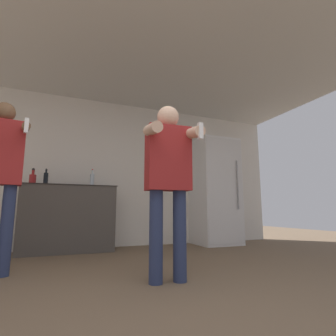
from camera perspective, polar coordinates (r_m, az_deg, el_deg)
ground_plane at (r=1.69m, az=-1.80°, el=-30.30°), size 14.00×14.00×0.00m
wall_back at (r=4.71m, az=-14.96°, el=-0.78°), size 7.00×0.06×2.55m
ceiling_slab at (r=3.66m, az=-10.72°, el=23.42°), size 7.00×3.63×0.05m
refrigerator at (r=5.01m, az=10.17°, el=-4.97°), size 0.75×0.75×1.94m
counter at (r=4.31m, az=-20.82°, el=-10.19°), size 1.35×0.61×0.98m
bottle_clear_vodka at (r=4.33m, az=-25.06°, el=-2.05°), size 0.06×0.06×0.25m
bottle_red_label at (r=4.35m, az=-27.38°, el=-2.05°), size 0.09×0.09×0.24m
bottle_green_wine at (r=4.35m, az=-16.21°, el=-2.44°), size 0.06×0.06×0.28m
person_woman_foreground at (r=2.37m, az=0.10°, el=-0.86°), size 0.49×0.45×1.58m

